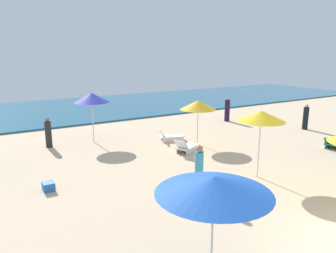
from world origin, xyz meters
TOP-DOWN VIEW (x-y plane):
  - ocean at (0.00, 23.70)m, footprint 60.00×12.61m
  - umbrella_0 at (-2.50, 13.10)m, footprint 1.82×1.82m
  - umbrella_1 at (-3.76, 1.54)m, footprint 2.46×2.46m
  - umbrella_2 at (1.98, 9.88)m, footprint 1.83×1.83m
  - lounge_chair_2_0 at (0.76, 9.08)m, footprint 1.58×1.16m
  - lounge_chair_2_1 at (1.15, 11.24)m, footprint 1.54×1.00m
  - umbrella_4 at (1.31, 5.03)m, footprint 1.81×1.81m
  - lounge_chair_6_1 at (7.50, 5.80)m, footprint 1.47×0.98m
  - beachgoer_2 at (7.23, 13.55)m, footprint 0.45×0.45m
  - beachgoer_3 at (-1.59, 4.94)m, footprint 0.36×0.36m
  - beachgoer_4 at (-4.74, 13.40)m, footprint 0.45×0.45m
  - beachgoer_5 at (9.78, 9.16)m, footprint 0.47×0.47m
  - cooler_box_0 at (-5.88, 7.93)m, footprint 0.39×0.46m

SIDE VIEW (x-z plane):
  - ocean at x=0.00m, z-range 0.00..0.12m
  - cooler_box_0 at x=-5.88m, z-range 0.00..0.30m
  - lounge_chair_6_1 at x=7.50m, z-range -0.06..0.55m
  - lounge_chair_2_1 at x=1.15m, z-range -0.11..0.63m
  - lounge_chair_2_0 at x=0.76m, z-range -0.10..0.64m
  - beachgoer_4 at x=-4.74m, z-range -0.05..1.51m
  - beachgoer_5 at x=9.78m, z-range -0.05..1.55m
  - beachgoer_2 at x=7.23m, z-range -0.06..1.65m
  - beachgoer_3 at x=-1.59m, z-range -0.03..1.70m
  - umbrella_1 at x=-3.76m, z-range 0.94..3.21m
  - umbrella_2 at x=1.98m, z-range 0.93..3.25m
  - umbrella_4 at x=1.31m, z-range 1.10..3.71m
  - umbrella_0 at x=-2.50m, z-range 1.08..3.73m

